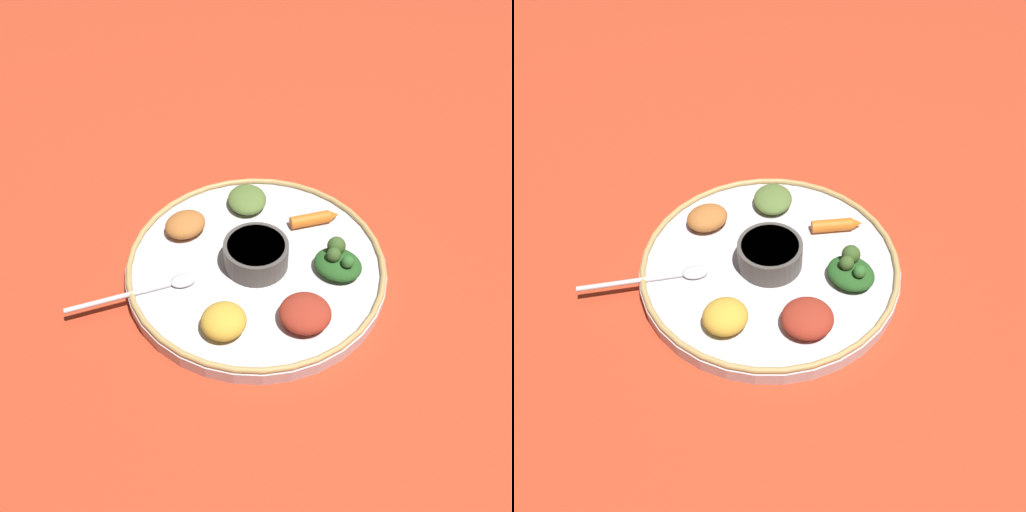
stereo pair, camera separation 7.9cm
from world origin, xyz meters
The scene contains 11 objects.
ground_plane centered at (0.00, 0.00, 0.00)m, with size 2.40×2.40×0.00m, color #B7381E.
platter centered at (0.00, 0.00, 0.01)m, with size 0.35×0.35×0.02m, color silver.
platter_rim centered at (0.00, 0.00, 0.02)m, with size 0.35×0.35×0.01m, color tan.
center_bowl centered at (0.00, 0.00, 0.04)m, with size 0.09×0.09×0.04m.
spoon centered at (0.11, 0.09, 0.02)m, with size 0.14×0.12×0.01m.
greens_pile centered at (-0.10, -0.03, 0.04)m, with size 0.08×0.07×0.04m.
carrot_near_spoon centered at (-0.05, -0.10, 0.03)m, with size 0.07×0.05×0.02m.
mound_collards centered at (0.05, -0.11, 0.03)m, with size 0.06×0.06×0.02m, color #567033.
mound_chickpea centered at (0.11, -0.02, 0.03)m, with size 0.06×0.05×0.03m, color #B2662D.
mound_lentil_yellow centered at (0.00, 0.11, 0.04)m, with size 0.06×0.06×0.03m, color gold.
mound_beet centered at (-0.09, 0.07, 0.03)m, with size 0.06×0.06×0.03m, color maroon.
Camera 2 is at (-0.25, 0.47, 0.61)m, focal length 41.89 mm.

